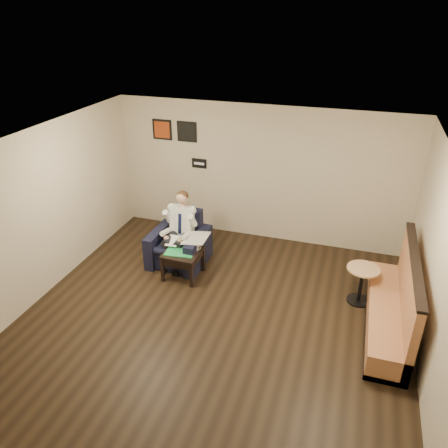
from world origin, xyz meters
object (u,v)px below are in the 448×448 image
(side_table, at_px, (183,264))
(green_folder, at_px, (180,252))
(cafe_table, at_px, (361,285))
(smartphone, at_px, (189,247))
(banquette, at_px, (391,294))
(coffee_mug, at_px, (196,247))
(armchair, at_px, (179,240))
(seated_man, at_px, (175,235))

(side_table, bearing_deg, green_folder, -147.72)
(cafe_table, bearing_deg, smartphone, -179.95)
(side_table, height_order, banquette, banquette)
(side_table, distance_m, coffee_mug, 0.40)
(armchair, bearing_deg, green_folder, -61.71)
(cafe_table, bearing_deg, green_folder, -176.25)
(cafe_table, bearing_deg, armchair, 176.08)
(armchair, bearing_deg, cafe_table, -2.40)
(side_table, bearing_deg, banquette, -5.99)
(seated_man, xyz_separation_m, green_folder, (0.22, -0.31, -0.14))
(smartphone, distance_m, cafe_table, 3.05)
(banquette, bearing_deg, side_table, 174.01)
(green_folder, xyz_separation_m, banquette, (3.55, -0.35, 0.10))
(banquette, distance_m, cafe_table, 0.75)
(side_table, distance_m, cafe_table, 3.11)
(coffee_mug, bearing_deg, seated_man, 161.53)
(armchair, xyz_separation_m, cafe_table, (3.36, -0.23, -0.16))
(green_folder, relative_size, coffee_mug, 4.74)
(side_table, distance_m, green_folder, 0.27)
(green_folder, xyz_separation_m, coffee_mug, (0.24, 0.15, 0.05))
(side_table, relative_size, smartphone, 3.93)
(armchair, xyz_separation_m, green_folder, (0.22, -0.44, 0.04))
(banquette, height_order, cafe_table, banquette)
(smartphone, xyz_separation_m, banquette, (3.46, -0.55, 0.10))
(seated_man, relative_size, side_table, 2.12)
(green_folder, height_order, smartphone, green_folder)
(coffee_mug, distance_m, banquette, 3.35)
(side_table, xyz_separation_m, banquette, (3.52, -0.37, 0.37))
(coffee_mug, height_order, smartphone, coffee_mug)
(cafe_table, bearing_deg, seated_man, 178.23)
(coffee_mug, distance_m, cafe_table, 2.90)
(armchair, xyz_separation_m, coffee_mug, (0.46, -0.28, 0.08))
(banquette, bearing_deg, armchair, 168.28)
(armchair, height_order, coffee_mug, armchair)
(seated_man, height_order, cafe_table, seated_man)
(armchair, relative_size, banquette, 0.41)
(armchair, height_order, green_folder, armchair)
(coffee_mug, bearing_deg, smartphone, 161.49)
(armchair, distance_m, side_table, 0.54)
(banquette, bearing_deg, green_folder, 174.42)
(green_folder, distance_m, smartphone, 0.22)
(seated_man, relative_size, smartphone, 8.32)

